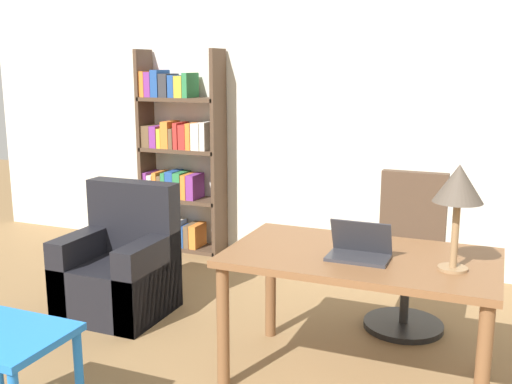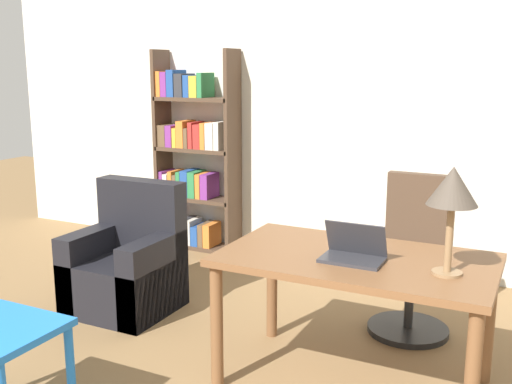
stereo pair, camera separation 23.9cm
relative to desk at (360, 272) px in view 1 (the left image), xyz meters
name	(u,v)px [view 1 (the left image)]	position (x,y,z in m)	size (l,w,h in m)	color
wall_back	(363,114)	(-0.46, 2.02, 0.71)	(8.00, 0.06, 2.70)	silver
desk	(360,272)	(0.00, 0.00, 0.00)	(1.44, 0.84, 0.75)	brown
laptop	(359,250)	(0.01, -0.07, 0.15)	(0.32, 0.20, 0.20)	#2D2D33
table_lamp	(458,188)	(0.48, -0.07, 0.52)	(0.24, 0.24, 0.54)	olive
office_chair	(408,259)	(0.13, 0.88, -0.18)	(0.53, 0.53, 1.05)	black
side_table_blue	(3,351)	(-1.40, -1.18, -0.19)	(0.59, 0.48, 0.55)	blue
armchair	(120,271)	(-1.80, 0.30, -0.34)	(0.70, 0.64, 0.93)	black
bookshelf	(177,161)	(-2.19, 1.83, 0.21)	(0.82, 0.28, 1.90)	#4C3828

